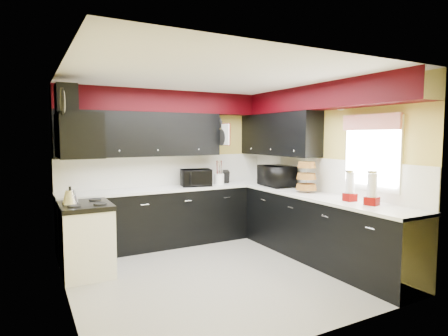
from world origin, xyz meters
name	(u,v)px	position (x,y,z in m)	size (l,w,h in m)	color
ground	(217,272)	(0.00, 0.00, 0.00)	(3.60, 3.60, 0.00)	gray
wall_back	(168,167)	(0.00, 1.80, 1.25)	(3.60, 0.06, 2.50)	#E0C666
wall_right	(323,171)	(1.80, 0.00, 1.25)	(0.06, 3.60, 2.50)	#E0C666
wall_left	(65,186)	(-1.80, 0.00, 1.25)	(0.06, 3.60, 2.50)	#E0C666
ceiling	(217,78)	(0.00, 0.00, 2.50)	(3.60, 3.60, 0.06)	white
cab_back	(175,217)	(0.00, 1.50, 0.45)	(3.60, 0.60, 0.90)	black
cab_right	(321,230)	(1.50, -0.30, 0.45)	(0.60, 3.00, 0.90)	black
counter_back	(175,188)	(0.00, 1.50, 0.92)	(3.62, 0.64, 0.04)	white
counter_right	(322,197)	(1.50, -0.30, 0.92)	(0.64, 3.02, 0.04)	white
splash_back	(169,170)	(0.00, 1.79, 1.19)	(3.60, 0.02, 0.50)	white
splash_right	(323,175)	(1.79, 0.00, 1.19)	(0.02, 3.60, 0.50)	white
upper_back	(142,134)	(-0.50, 1.62, 1.80)	(2.60, 0.35, 0.70)	black
upper_right	(278,134)	(1.62, 0.90, 1.80)	(0.35, 1.80, 0.70)	black
soffit_back	(171,102)	(0.00, 1.62, 2.33)	(3.60, 0.36, 0.35)	black
soffit_right	(324,97)	(1.62, -0.18, 2.33)	(0.36, 3.24, 0.35)	black
stove	(86,241)	(-1.50, 0.75, 0.43)	(0.60, 0.75, 0.86)	white
cooktop	(85,206)	(-1.50, 0.75, 0.89)	(0.62, 0.77, 0.06)	black
hood	(79,136)	(-1.55, 0.75, 1.78)	(0.50, 0.78, 0.55)	black
hood_duct	(66,101)	(-1.68, 0.75, 2.20)	(0.24, 0.40, 0.40)	black
window	(372,153)	(1.79, -0.90, 1.55)	(0.03, 0.86, 0.96)	white
valance	(370,122)	(1.73, -0.90, 1.95)	(0.04, 0.88, 0.20)	red
pan_top	(218,123)	(0.82, 1.55, 2.00)	(0.03, 0.22, 0.40)	black
pan_mid	(221,137)	(0.82, 1.42, 1.75)	(0.03, 0.28, 0.46)	black
pan_low	(215,139)	(0.82, 1.68, 1.72)	(0.03, 0.24, 0.42)	black
cut_board	(225,134)	(0.83, 1.30, 1.80)	(0.03, 0.26, 0.35)	white
baskets	(306,176)	(1.52, 0.05, 1.18)	(0.27, 0.27, 0.50)	brown
clock	(62,102)	(-1.77, 0.25, 2.15)	(0.03, 0.30, 0.30)	black
deco_plate	(341,102)	(1.77, -0.35, 2.25)	(0.03, 0.24, 0.24)	white
toaster_oven	(196,178)	(0.36, 1.46, 1.08)	(0.49, 0.40, 0.28)	black
microwave	(277,176)	(1.54, 0.80, 1.11)	(0.62, 0.42, 0.34)	black
utensil_crock	(219,179)	(0.80, 1.48, 1.03)	(0.17, 0.17, 0.18)	white
knife_block	(226,177)	(0.99, 1.57, 1.05)	(0.10, 0.14, 0.22)	black
kettle	(70,197)	(-1.67, 0.81, 1.01)	(0.19, 0.19, 0.18)	silver
dispenser_a	(350,187)	(1.50, -0.81, 1.12)	(0.14, 0.14, 0.37)	#6F0206
dispenser_b	(372,189)	(1.52, -1.13, 1.14)	(0.14, 0.14, 0.39)	#570002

